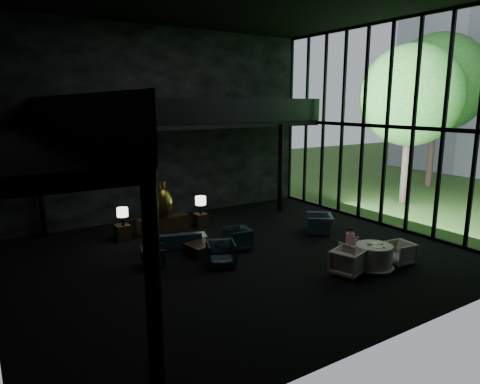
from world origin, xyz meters
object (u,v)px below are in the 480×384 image
lounge_armchair_east (237,237)px  dining_chair_north (353,251)px  table_lamp_left (122,213)px  child (350,236)px  dining_chair_east (400,252)px  table_lamp_right (201,201)px  bronze_urn (163,202)px  lounge_armchair_south (221,251)px  window_armchair (319,220)px  sofa (178,237)px  lounge_armchair_west (153,257)px  side_table_right (201,220)px  console (163,225)px  coffee_table (201,249)px  dining_table (374,258)px  dining_chair_west (348,260)px  side_table_left (122,232)px

lounge_armchair_east → dining_chair_north: size_ratio=1.45×
table_lamp_left → child: bearing=-45.4°
dining_chair_east → table_lamp_right: bearing=-147.8°
bronze_urn → lounge_armchair_south: bronze_urn is taller
bronze_urn → lounge_armchair_east: size_ratio=1.55×
bronze_urn → lounge_armchair_south: (0.17, -4.16, -0.74)m
table_lamp_left → window_armchair: (6.66, -3.07, -0.55)m
sofa → lounge_armchair_west: 1.88m
bronze_urn → side_table_right: bronze_urn is taller
lounge_armchair_south → dining_chair_north: size_ratio=1.56×
console → dining_chair_north: (3.93, -6.02, -0.01)m
lounge_armchair_west → child: child is taller
child → lounge_armchair_east: bearing=-46.0°
window_armchair → coffee_table: size_ratio=1.30×
dining_table → child: size_ratio=2.05×
console → side_table_right: bearing=-1.3°
dining_chair_west → lounge_armchair_west: bearing=33.8°
sofa → lounge_armchair_east: lounge_armchair_east is taller
lounge_armchair_west → lounge_armchair_south: (1.78, -1.03, 0.14)m
lounge_armchair_south → dining_chair_east: (4.78, -2.79, -0.09)m
side_table_left → lounge_armchair_west: (-0.02, -3.12, 0.05)m
lounge_armchair_west → side_table_left: bearing=15.4°
dining_chair_east → child: size_ratio=1.28×
table_lamp_right → dining_chair_east: (3.34, -6.93, -0.67)m
dining_chair_west → window_armchair: bearing=-49.2°
console → table_lamp_left: 1.77m
side_table_right → lounge_armchair_east: (-0.21, -3.14, 0.17)m
side_table_right → window_armchair: bearing=-42.9°
side_table_left → dining_chair_east: (6.54, -6.94, 0.10)m
table_lamp_left → lounge_armchair_west: (-0.02, -2.98, -0.71)m
lounge_armchair_south → coffee_table: 1.25m
side_table_right → lounge_armchair_east: bearing=-93.8°
side_table_right → lounge_armchair_west: 4.49m
console → side_table_left: bearing=-178.4°
sofa → coffee_table: size_ratio=2.12×
lounge_armchair_east → dining_chair_east: size_ratio=1.15×
table_lamp_right → coffee_table: table_lamp_right is taller
side_table_left → lounge_armchair_west: bearing=-90.3°
console → dining_chair_east: dining_chair_east is taller
bronze_urn → child: size_ratio=2.29×
lounge_armchair_south → side_table_left: bearing=135.2°
side_table_left → dining_chair_east: bearing=-46.7°
side_table_right → child: (2.37, -5.80, 0.48)m
side_table_left → sofa: bearing=-53.4°
dining_chair_east → coffee_table: bearing=-123.1°
console → child: bearing=-55.8°
console → sofa: 1.92m
bronze_urn → table_lamp_right: bearing=-0.8°
table_lamp_right → dining_table: bearing=-70.9°
bronze_urn → window_armchair: 6.03m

